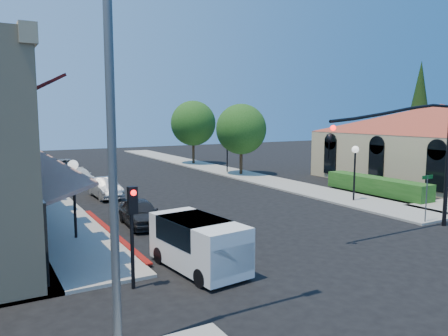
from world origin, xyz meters
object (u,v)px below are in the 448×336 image
secondary_signal (132,218)px  lamppost_left_near (74,179)px  signal_mast_arm (421,146)px  street_name_sign (427,191)px  street_tree_b (193,123)px  cobra_streetlight (127,126)px  lamppost_right_far (227,144)px  parked_car_d (65,166)px  street_tree_a (241,129)px  parked_car_c (81,176)px  parked_car_a (140,213)px  white_van (199,241)px  lamppost_right_near (355,159)px  parked_car_b (105,188)px  conifer_far (419,106)px  lamppost_left_far (35,154)px

secondary_signal → lamppost_left_near: (-0.50, 6.59, 0.42)m
signal_mast_arm → street_name_sign: size_ratio=3.20×
street_tree_b → cobra_streetlight: bearing=-117.8°
lamppost_right_far → street_tree_b: bearing=87.9°
parked_car_d → street_tree_a: bearing=-32.8°
cobra_streetlight → street_name_sign: (16.65, 4.20, -3.57)m
parked_car_c → parked_car_d: 7.00m
signal_mast_arm → cobra_streetlight: (-15.01, -3.50, 1.18)m
street_tree_a → parked_car_a: size_ratio=1.67×
signal_mast_arm → lamppost_left_near: 15.82m
white_van → parked_car_c: 23.06m
parked_car_a → parked_car_c: bearing=92.6°
lamppost_right_near → parked_car_a: size_ratio=0.92×
parked_car_b → lamppost_right_far: bearing=24.7°
lamppost_right_far → white_van: size_ratio=0.83×
parked_car_a → parked_car_d: size_ratio=0.87×
secondary_signal → cobra_streetlight: (-1.15, -3.41, 2.95)m
conifer_far → white_van: conifer_far is taller
signal_mast_arm → parked_car_b: bearing=123.9°
secondary_signal → parked_car_c: 23.88m
street_name_sign → parked_car_a: street_name_sign is taller
white_van → street_tree_a: bearing=54.6°
signal_mast_arm → lamppost_left_near: size_ratio=2.24×
secondary_signal → lamppost_left_far: (-0.50, 20.59, 0.42)m
street_name_sign → lamppost_left_near: 17.05m
street_tree_a → parked_car_d: street_tree_a is taller
street_tree_a → street_tree_b: street_tree_b is taller
street_tree_b → secondary_signal: street_tree_b is taller
signal_mast_arm → street_name_sign: signal_mast_arm is taller
lamppost_left_far → white_van: size_ratio=0.83×
street_tree_b → cobra_streetlight: (-17.95, -34.00, 0.72)m
street_tree_b → lamppost_right_far: size_ratio=1.97×
secondary_signal → lamppost_right_far: size_ratio=0.93×
lamppost_left_far → parked_car_a: size_ratio=0.92×
conifer_far → lamppost_right_near: size_ratio=3.08×
lamppost_right_near → white_van: 15.27m
parked_car_c → cobra_streetlight: bearing=-101.1°
lamppost_right_near → signal_mast_arm: bearing=-112.1°
street_name_sign → parked_car_b: street_name_sign is taller
street_tree_a → cobra_streetlight: bearing=-126.8°
lamppost_right_far → white_van: lamppost_right_far is taller
street_tree_b → lamppost_right_far: (-0.30, -8.00, -1.81)m
lamppost_right_near → parked_car_c: lamppost_right_near is taller
cobra_streetlight → lamppost_right_far: 31.53m
street_name_sign → parked_car_b: size_ratio=0.62×
parked_car_c → lamppost_right_near: bearing=-53.9°
secondary_signal → lamppost_right_near: lamppost_right_near is taller
street_tree_b → lamppost_right_near: street_tree_b is taller
conifer_far → lamppost_right_far: size_ratio=3.08×
conifer_far → parked_car_d: conifer_far is taller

